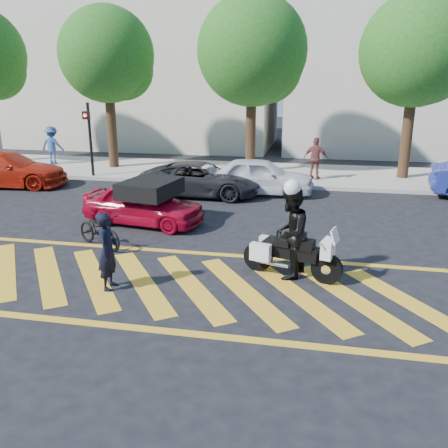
% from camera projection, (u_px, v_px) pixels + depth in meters
% --- Properties ---
extents(ground, '(90.00, 90.00, 0.00)m').
position_uv_depth(ground, '(169.00, 284.00, 10.05)').
color(ground, black).
rests_on(ground, ground).
extents(sidewalk, '(60.00, 5.00, 0.15)m').
position_uv_depth(sidewalk, '(250.00, 173.00, 21.27)').
color(sidewalk, '#9E998E').
rests_on(sidewalk, ground).
extents(crosswalk, '(12.33, 4.00, 0.01)m').
position_uv_depth(crosswalk, '(167.00, 283.00, 10.06)').
color(crosswalk, gold).
rests_on(crosswalk, ground).
extents(building_left, '(16.00, 8.00, 10.00)m').
position_uv_depth(building_left, '(146.00, 64.00, 29.73)').
color(building_left, beige).
rests_on(building_left, ground).
extents(building_right, '(16.00, 8.00, 11.00)m').
position_uv_depth(building_right, '(434.00, 53.00, 26.41)').
color(building_right, beige).
rests_on(building_right, ground).
extents(tree_left, '(4.20, 4.20, 7.26)m').
position_uv_depth(tree_left, '(110.00, 58.00, 21.06)').
color(tree_left, black).
rests_on(tree_left, ground).
extents(tree_center, '(4.60, 4.60, 7.56)m').
position_uv_depth(tree_center, '(255.00, 55.00, 19.82)').
color(tree_center, black).
rests_on(tree_center, ground).
extents(tree_right, '(4.40, 4.40, 7.41)m').
position_uv_depth(tree_right, '(419.00, 55.00, 18.62)').
color(tree_right, black).
rests_on(tree_right, ground).
extents(signal_pole, '(0.28, 0.43, 3.20)m').
position_uv_depth(signal_pole, '(89.00, 134.00, 19.82)').
color(signal_pole, black).
rests_on(signal_pole, ground).
extents(officer_bike, '(0.44, 0.63, 1.63)m').
position_uv_depth(officer_bike, '(108.00, 251.00, 9.60)').
color(officer_bike, black).
rests_on(officer_bike, ground).
extents(bicycle, '(1.73, 1.32, 0.87)m').
position_uv_depth(bicycle, '(99.00, 230.00, 12.13)').
color(bicycle, black).
rests_on(bicycle, ground).
extents(police_motorcycle, '(2.19, 1.02, 0.99)m').
position_uv_depth(police_motorcycle, '(290.00, 253.00, 10.27)').
color(police_motorcycle, black).
rests_on(police_motorcycle, ground).
extents(officer_moto, '(1.00, 1.14, 2.00)m').
position_uv_depth(officer_moto, '(290.00, 233.00, 10.13)').
color(officer_moto, black).
rests_on(officer_moto, ground).
extents(red_convertible, '(3.81, 2.05, 1.23)m').
position_uv_depth(red_convertible, '(143.00, 204.00, 13.97)').
color(red_convertible, '#A50720').
rests_on(red_convertible, ground).
extents(parked_left, '(4.93, 2.52, 1.37)m').
position_uv_depth(parked_left, '(7.00, 169.00, 18.87)').
color(parked_left, '#AE1B0A').
rests_on(parked_left, ground).
extents(parked_mid_left, '(4.42, 2.04, 1.23)m').
position_uv_depth(parked_mid_left, '(201.00, 179.00, 17.41)').
color(parked_mid_left, black).
rests_on(parked_mid_left, ground).
extents(parked_mid_right, '(4.06, 1.79, 1.36)m').
position_uv_depth(parked_mid_right, '(260.00, 176.00, 17.59)').
color(parked_mid_right, silver).
rests_on(parked_mid_right, ground).
extents(pedestrian_left, '(1.18, 0.70, 1.79)m').
position_uv_depth(pedestrian_left, '(52.00, 145.00, 22.91)').
color(pedestrian_left, '#304E84').
rests_on(pedestrian_left, sidewalk).
extents(pedestrian_right, '(1.08, 0.65, 1.72)m').
position_uv_depth(pedestrian_right, '(316.00, 159.00, 19.40)').
color(pedestrian_right, brown).
rests_on(pedestrian_right, sidewalk).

